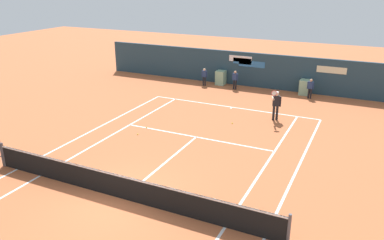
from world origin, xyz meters
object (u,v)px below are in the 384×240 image
Objects in this scene: tennis_ball_by_sideline at (146,127)px; tennis_ball_near_service_line at (232,123)px; player_on_baseline at (276,103)px; ball_kid_left_post at (310,87)px; ball_kid_right_post at (204,76)px; ball_kid_centre_post at (235,79)px; tennis_ball_mid_court at (138,134)px.

tennis_ball_near_service_line is at bearing 33.42° from tennis_ball_by_sideline.
player_on_baseline is 1.41× the size of ball_kid_left_post.
player_on_baseline is 27.64× the size of tennis_ball_near_service_line.
ball_kid_left_post is 1.02× the size of ball_kid_right_post.
ball_kid_centre_post reaches higher than tennis_ball_by_sideline.
player_on_baseline is 27.64× the size of tennis_ball_by_sideline.
ball_kid_centre_post is 19.92× the size of tennis_ball_by_sideline.
ball_kid_centre_post is at bearing 169.18° from ball_kid_right_post.
ball_kid_right_post reaches higher than tennis_ball_near_service_line.
ball_kid_centre_post reaches higher than tennis_ball_near_service_line.
tennis_ball_mid_court is at bearing 85.90° from ball_kid_centre_post.
ball_kid_centre_post reaches higher than ball_kid_left_post.
player_on_baseline is 5.23m from ball_kid_left_post.
ball_kid_left_post is at bearing 53.30° from tennis_ball_by_sideline.
tennis_ball_mid_court is at bearing -84.14° from tennis_ball_by_sideline.
tennis_ball_near_service_line is (-1.97, -1.59, -0.97)m from player_on_baseline.
ball_kid_right_post is at bearing 94.59° from tennis_ball_mid_court.
tennis_ball_near_service_line is (3.92, 2.59, 0.00)m from tennis_ball_by_sideline.
tennis_ball_by_sideline is at bearing 95.86° from tennis_ball_mid_court.
tennis_ball_mid_court is at bearing 61.13° from ball_kid_left_post.
tennis_ball_mid_court and tennis_ball_near_service_line have the same top height.
ball_kid_right_post is 19.19× the size of tennis_ball_mid_court.
tennis_ball_by_sideline is (-6.92, -9.29, -0.73)m from ball_kid_left_post.
ball_kid_left_post is 0.98× the size of ball_kid_centre_post.
tennis_ball_by_sideline is at bearing 84.37° from ball_kid_centre_post.
tennis_ball_mid_court is at bearing 20.24° from player_on_baseline.
ball_kid_left_post reaches higher than ball_kid_right_post.
ball_kid_centre_post reaches higher than ball_kid_right_post.
tennis_ball_near_service_line is at bearing 113.87° from ball_kid_right_post.
tennis_ball_by_sideline is at bearing -146.58° from tennis_ball_near_service_line.
player_on_baseline is at bearing 134.05° from ball_kid_centre_post.
player_on_baseline is 6.63m from ball_kid_centre_post.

